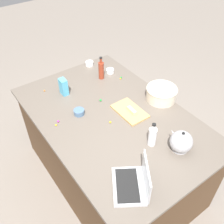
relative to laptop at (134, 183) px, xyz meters
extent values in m
plane|color=slate|center=(0.68, -0.30, -0.95)|extent=(12.00, 12.00, 0.00)
cube|color=#4C331E|center=(0.68, -0.30, -0.51)|extent=(1.81, 1.16, 0.87)
cube|color=#60564C|center=(0.68, -0.30, -0.06)|extent=(1.87, 1.22, 0.03)
cube|color=#B7B7BC|center=(0.02, 0.03, -0.04)|extent=(0.38, 0.35, 0.02)
cube|color=black|center=(0.03, 0.04, -0.03)|extent=(0.31, 0.28, 0.00)
cube|color=#B7B7BC|center=(-0.04, -0.06, 0.07)|extent=(0.26, 0.17, 0.20)
cube|color=silver|center=(-0.04, -0.06, 0.07)|extent=(0.23, 0.15, 0.18)
cylinder|color=beige|center=(0.60, -0.83, 0.01)|extent=(0.29, 0.29, 0.12)
cylinder|color=black|center=(0.60, -0.83, 0.02)|extent=(0.24, 0.24, 0.11)
torus|color=beige|center=(0.60, -0.83, 0.08)|extent=(0.30, 0.30, 0.02)
cylinder|color=maroon|center=(1.24, -0.57, 0.05)|extent=(0.06, 0.06, 0.19)
cylinder|color=maroon|center=(1.24, -0.57, 0.17)|extent=(0.02, 0.02, 0.05)
cylinder|color=black|center=(1.24, -0.57, 0.20)|extent=(0.03, 0.03, 0.01)
cylinder|color=white|center=(0.22, -0.37, 0.04)|extent=(0.07, 0.07, 0.16)
cylinder|color=white|center=(0.22, -0.37, 0.14)|extent=(0.03, 0.03, 0.05)
cylinder|color=black|center=(0.22, -0.37, 0.17)|extent=(0.03, 0.03, 0.01)
cylinder|color=#ADADB2|center=(0.05, -0.51, -0.04)|extent=(0.13, 0.13, 0.01)
sphere|color=#ADADB2|center=(0.05, -0.51, 0.03)|extent=(0.18, 0.18, 0.18)
cone|color=#ADADB2|center=(0.14, -0.51, 0.05)|extent=(0.08, 0.03, 0.07)
sphere|color=black|center=(0.05, -0.51, 0.13)|extent=(0.02, 0.02, 0.02)
cube|color=tan|center=(0.63, -0.47, -0.04)|extent=(0.33, 0.21, 0.02)
cube|color=#F4E58C|center=(0.60, -0.47, -0.01)|extent=(0.11, 0.04, 0.04)
cylinder|color=slate|center=(0.88, -0.08, -0.02)|extent=(0.10, 0.10, 0.05)
cylinder|color=white|center=(1.54, -0.60, -0.02)|extent=(0.09, 0.09, 0.04)
cylinder|color=white|center=(1.27, -0.71, -0.03)|extent=(0.09, 0.09, 0.04)
cube|color=#4CA5CC|center=(1.23, -0.11, 0.04)|extent=(0.09, 0.06, 0.17)
sphere|color=yellow|center=(0.86, 0.17, -0.04)|extent=(0.02, 0.02, 0.02)
sphere|color=red|center=(0.54, -0.77, -0.04)|extent=(0.02, 0.02, 0.02)
sphere|color=green|center=(1.11, -0.74, -0.04)|extent=(0.02, 0.02, 0.02)
sphere|color=orange|center=(1.38, 0.03, -0.04)|extent=(0.01, 0.01, 0.01)
sphere|color=#CC3399|center=(0.89, 0.13, -0.04)|extent=(0.02, 0.02, 0.02)
sphere|color=green|center=(0.92, -0.34, -0.04)|extent=(0.02, 0.02, 0.02)
sphere|color=yellow|center=(0.62, -0.24, -0.04)|extent=(0.02, 0.02, 0.02)
sphere|color=yellow|center=(1.10, -0.72, -0.04)|extent=(0.02, 0.02, 0.02)
sphere|color=blue|center=(-0.07, 0.10, -0.04)|extent=(0.01, 0.01, 0.01)
camera|label=1|loc=(-0.72, 0.71, 1.54)|focal=41.48mm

